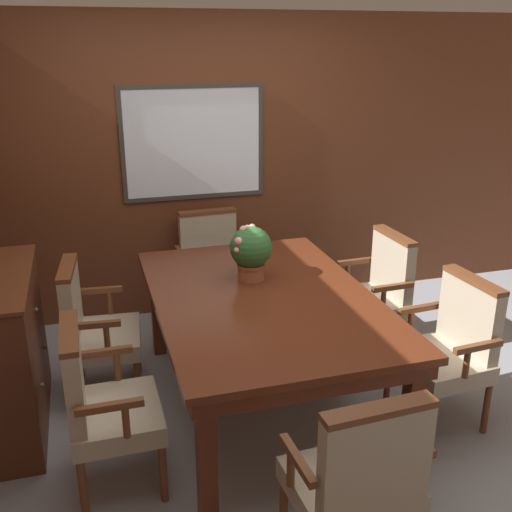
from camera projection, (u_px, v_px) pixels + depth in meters
ground_plane at (269, 419)px, 3.73m from camera, size 14.00×14.00×0.00m
wall_back at (204, 168)px, 4.93m from camera, size 7.20×0.08×2.45m
dining_table at (263, 308)px, 3.66m from camera, size 1.30×1.96×0.77m
chair_left_near at (101, 401)px, 3.04m from camera, size 0.46×0.57×0.92m
chair_head_near at (359, 477)px, 2.51m from camera, size 0.58×0.48×0.92m
chair_right_near at (451, 345)px, 3.60m from camera, size 0.49×0.59×0.92m
chair_left_far at (92, 325)px, 3.84m from camera, size 0.50×0.60×0.92m
chair_right_far at (377, 289)px, 4.39m from camera, size 0.48×0.58×0.92m
chair_head_far at (212, 263)px, 4.91m from camera, size 0.58×0.48×0.92m
potted_plant at (251, 251)px, 3.81m from camera, size 0.27×0.27×0.36m
sideboard_cabinet at (3, 354)px, 3.51m from camera, size 0.44×1.07×0.98m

